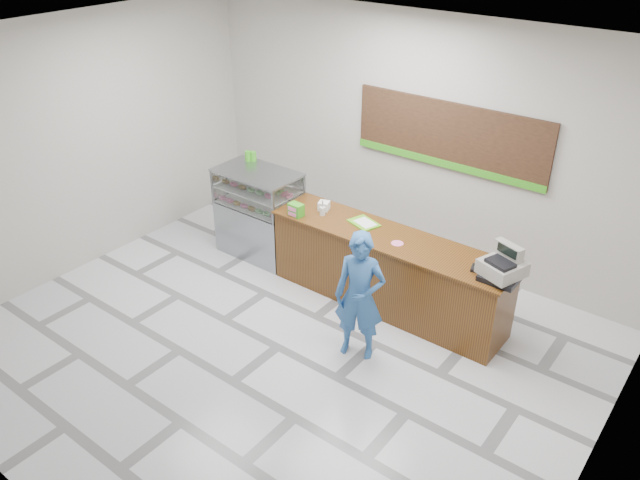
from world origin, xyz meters
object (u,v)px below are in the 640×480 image
Objects in this scene: cash_register at (503,267)px; serving_tray at (364,223)px; display_case at (259,213)px; sales_counter at (387,271)px; customer at (360,296)px.

cash_register reaches higher than serving_tray.
cash_register is at bearing -0.94° from display_case.
serving_tray is at bearing 2.85° from display_case.
cash_register is (1.50, -0.06, 0.66)m from sales_counter.
display_case is at bearing -161.56° from cash_register.
cash_register reaches higher than sales_counter.
cash_register is 1.61m from customer.
customer is at bearing -122.44° from cash_register.
serving_tray is (-1.94, 0.15, -0.14)m from cash_register.
serving_tray reaches higher than sales_counter.
sales_counter is at bearing -162.97° from cash_register.
sales_counter is at bearing 0.01° from display_case.
cash_register is 1.95m from serving_tray.
sales_counter is 1.10m from customer.
customer is at bearing -22.53° from display_case.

